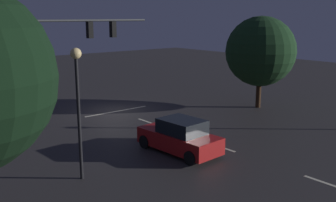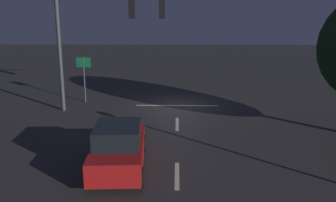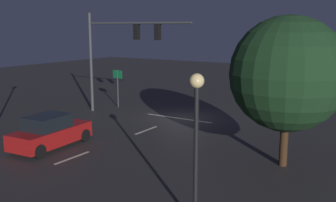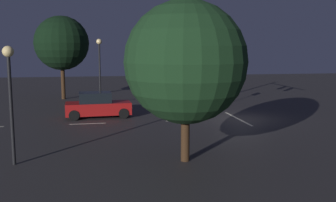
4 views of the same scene
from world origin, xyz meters
name	(u,v)px [view 1 (image 1 of 4)]	position (x,y,z in m)	size (l,w,h in m)	color
ground_plane	(115,111)	(0.00, 0.00, 0.00)	(80.00, 80.00, 0.00)	#2D2B2B
traffic_signal_assembly	(67,45)	(4.01, 1.43, 4.88)	(8.34, 0.47, 7.02)	#383A3D
lane_dash_far	(149,122)	(0.00, 4.00, 0.00)	(2.20, 0.16, 0.01)	beige
lane_dash_mid	(219,146)	(0.00, 10.00, 0.00)	(2.20, 0.16, 0.01)	beige
lane_dash_near	(329,184)	(0.00, 16.00, 0.00)	(2.20, 0.16, 0.01)	beige
stop_bar	(117,111)	(0.00, 0.24, 0.00)	(5.00, 0.16, 0.01)	beige
car_approaching	(180,137)	(2.15, 9.39, 0.80)	(2.14, 4.46, 1.70)	maroon
street_lamp_right_kerb	(78,90)	(7.32, 9.20, 3.72)	(0.44, 0.44, 5.36)	black
route_sign	(28,91)	(5.83, -0.54, 2.07)	(0.90, 0.14, 2.88)	#383A3D
tree_left_near	(261,51)	(-8.67, 5.76, 4.08)	(4.98, 4.98, 6.58)	#382314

